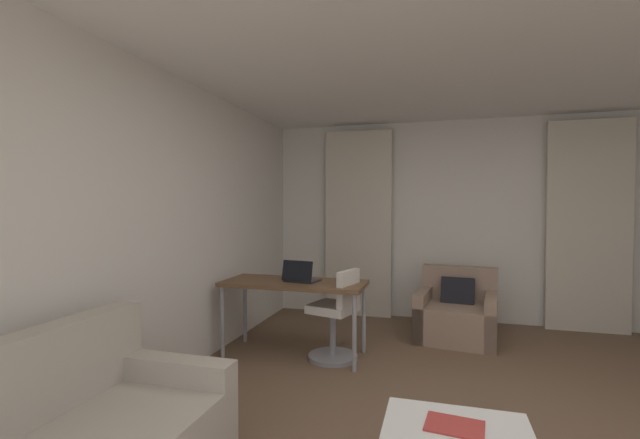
# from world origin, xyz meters

# --- Properties ---
(wall_window) EXTENTS (5.12, 0.06, 2.60)m
(wall_window) POSITION_xyz_m (0.00, 3.03, 1.30)
(wall_window) COLOR silver
(wall_window) RESTS_ON ground
(wall_left) EXTENTS (0.06, 6.12, 2.60)m
(wall_left) POSITION_xyz_m (-2.53, 0.00, 1.30)
(wall_left) COLOR silver
(wall_left) RESTS_ON ground
(ceiling) EXTENTS (5.12, 6.12, 0.06)m
(ceiling) POSITION_xyz_m (0.00, 0.00, 2.63)
(ceiling) COLOR white
(ceiling) RESTS_ON wall_left
(curtain_left_panel) EXTENTS (0.90, 0.06, 2.50)m
(curtain_left_panel) POSITION_xyz_m (-1.38, 2.90, 1.25)
(curtain_left_panel) COLOR beige
(curtain_left_panel) RESTS_ON ground
(curtain_right_panel) EXTENTS (0.90, 0.06, 2.50)m
(curtain_right_panel) POSITION_xyz_m (1.38, 2.90, 1.25)
(curtain_right_panel) COLOR beige
(curtain_right_panel) RESTS_ON ground
(armchair) EXTENTS (0.93, 0.88, 0.78)m
(armchair) POSITION_xyz_m (-0.12, 2.19, 0.27)
(armchair) COLOR #997A66
(armchair) RESTS_ON ground
(desk) EXTENTS (1.42, 0.60, 0.74)m
(desk) POSITION_xyz_m (-1.70, 1.21, 0.68)
(desk) COLOR brown
(desk) RESTS_ON ground
(desk_chair) EXTENTS (0.49, 0.49, 0.88)m
(desk_chair) POSITION_xyz_m (-1.27, 1.20, 0.39)
(desk_chair) COLOR gray
(desk_chair) RESTS_ON ground
(laptop) EXTENTS (0.35, 0.29, 0.22)m
(laptop) POSITION_xyz_m (-1.63, 1.20, 0.79)
(laptop) COLOR #2D2D33
(laptop) RESTS_ON desk
(magazine_open) EXTENTS (0.30, 0.23, 0.01)m
(magazine_open) POSITION_xyz_m (-0.24, -0.57, 0.40)
(magazine_open) COLOR #B73833
(magazine_open) RESTS_ON coffee_table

